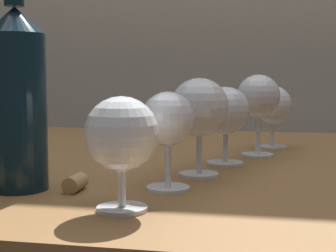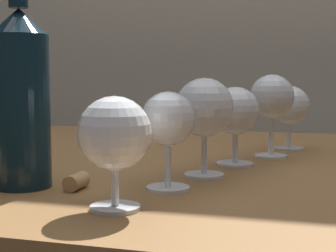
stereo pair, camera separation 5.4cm
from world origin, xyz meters
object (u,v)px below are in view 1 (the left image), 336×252
(wine_glass_amber, at_px, (258,98))
(wine_glass_rose, at_px, (273,106))
(wine_glass_cabernet, at_px, (199,110))
(wine_bottle, at_px, (17,94))
(wine_glass_chardonnay, at_px, (168,121))
(cork, at_px, (75,183))
(wine_glass_port, at_px, (226,113))
(wine_glass_merlot, at_px, (121,135))

(wine_glass_amber, distance_m, wine_glass_rose, 0.12)
(wine_glass_rose, bearing_deg, wine_glass_cabernet, -108.63)
(wine_glass_rose, height_order, wine_bottle, wine_bottle)
(wine_glass_chardonnay, height_order, wine_glass_amber, wine_glass_amber)
(wine_bottle, distance_m, cork, 0.14)
(wine_glass_amber, height_order, wine_bottle, wine_bottle)
(wine_glass_cabernet, distance_m, wine_glass_rose, 0.35)
(wine_glass_chardonnay, bearing_deg, cork, -165.94)
(wine_glass_rose, bearing_deg, cork, -119.34)
(wine_glass_port, bearing_deg, wine_glass_rose, 69.83)
(wine_glass_rose, bearing_deg, wine_bottle, -125.77)
(wine_glass_cabernet, xyz_separation_m, wine_glass_amber, (0.08, 0.21, 0.01))
(wine_glass_cabernet, relative_size, wine_glass_amber, 0.97)
(wine_glass_chardonnay, height_order, cork, wine_glass_chardonnay)
(wine_glass_port, distance_m, cork, 0.31)
(wine_glass_merlot, xyz_separation_m, cork, (-0.09, 0.08, -0.08))
(wine_glass_merlot, height_order, wine_bottle, wine_bottle)
(wine_glass_amber, bearing_deg, wine_bottle, -131.39)
(wine_glass_merlot, bearing_deg, wine_glass_port, 74.59)
(wine_bottle, bearing_deg, wine_glass_rose, 54.23)
(wine_glass_cabernet, xyz_separation_m, wine_glass_rose, (0.11, 0.33, -0.01))
(wine_glass_merlot, relative_size, wine_bottle, 0.39)
(wine_glass_chardonnay, distance_m, wine_glass_port, 0.22)
(wine_glass_chardonnay, height_order, wine_glass_rose, same)
(wine_glass_merlot, distance_m, wine_glass_port, 0.34)
(wine_glass_chardonnay, bearing_deg, wine_glass_cabernet, 74.48)
(wine_glass_amber, height_order, cork, wine_glass_amber)
(wine_bottle, bearing_deg, wine_glass_amber, 48.61)
(wine_glass_rose, xyz_separation_m, cork, (-0.26, -0.46, -0.08))
(wine_glass_cabernet, height_order, wine_glass_rose, wine_glass_cabernet)
(wine_glass_merlot, height_order, wine_glass_chardonnay, wine_glass_chardonnay)
(wine_glass_chardonnay, distance_m, cork, 0.15)
(cork, bearing_deg, wine_glass_amber, 56.10)
(wine_glass_amber, relative_size, wine_bottle, 0.46)
(wine_glass_port, height_order, wine_glass_rose, wine_glass_port)
(wine_glass_chardonnay, relative_size, wine_bottle, 0.39)
(wine_bottle, bearing_deg, wine_glass_chardonnay, 10.31)
(wine_glass_merlot, xyz_separation_m, wine_glass_rose, (0.17, 0.55, 0.00))
(wine_glass_port, relative_size, wine_glass_amber, 0.87)
(wine_bottle, bearing_deg, wine_glass_port, 44.11)
(wine_glass_merlot, relative_size, wine_glass_port, 0.97)
(wine_glass_cabernet, height_order, wine_bottle, wine_bottle)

